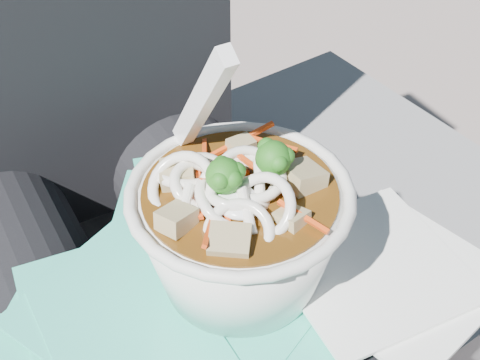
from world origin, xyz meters
TOP-DOWN VIEW (x-y plane):
  - lap at (0.00, 0.00)m, footprint 0.34×0.48m
  - person_body at (0.00, 0.09)m, footprint 0.34×0.94m
  - plastic_bag at (0.00, -0.01)m, footprint 0.37×0.35m
  - napkins at (0.14, -0.06)m, footprint 0.17×0.17m
  - udon_bowl at (0.05, -0.01)m, footprint 0.16×0.16m

SIDE VIEW (x-z plane):
  - lap at x=0.00m, z-range 0.46..0.60m
  - person_body at x=0.00m, z-range 0.05..1.05m
  - plastic_bag at x=0.00m, z-range 0.60..0.62m
  - napkins at x=0.14m, z-range 0.62..0.63m
  - udon_bowl at x=0.05m, z-range 0.58..0.78m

